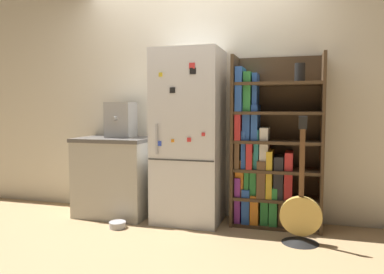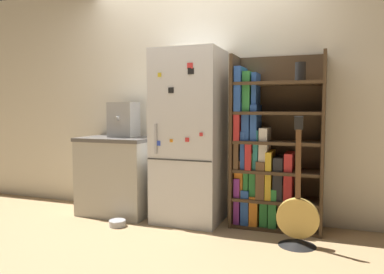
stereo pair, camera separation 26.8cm
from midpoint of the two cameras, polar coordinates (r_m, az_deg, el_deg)
ground_plane at (r=3.87m, az=0.63°, el=-13.36°), size 16.00×16.00×0.00m
wall_back at (r=4.14m, az=2.85°, el=6.05°), size 8.00×0.05×2.60m
refrigerator at (r=3.86m, az=1.50°, el=0.04°), size 0.68×0.58×1.77m
bookshelf at (r=3.81m, az=13.27°, el=-2.71°), size 0.88×0.38×1.70m
kitchen_counter at (r=4.26m, az=-9.45°, el=-5.79°), size 0.80×0.58×0.86m
espresso_machine at (r=4.21m, az=-8.59°, el=2.62°), size 0.29×0.29×0.39m
guitar at (r=3.45m, az=17.99°, el=-12.93°), size 0.36×0.32×1.12m
pet_bowl at (r=3.88m, az=-9.34°, el=-12.80°), size 0.17×0.17×0.06m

